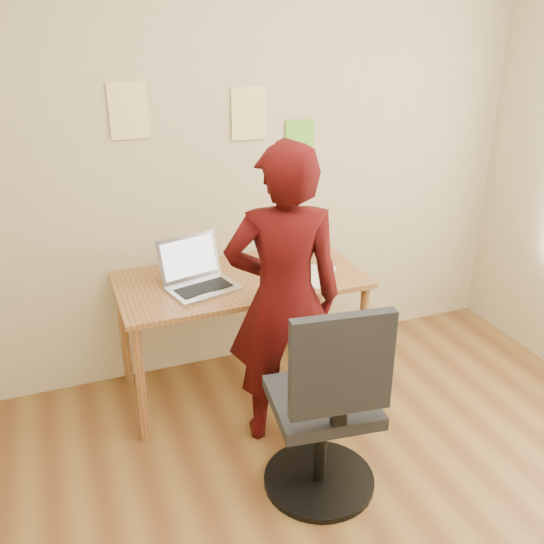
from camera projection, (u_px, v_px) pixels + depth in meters
name	position (u px, v px, depth m)	size (l,w,h in m)	color
room	(419.00, 264.00, 2.10)	(3.58, 3.58, 2.78)	brown
desk	(241.00, 291.00, 3.50)	(1.40, 0.70, 0.74)	#A16637
laptop	(198.00, 278.00, 3.33)	(0.43, 0.40, 0.26)	#B4B4BB
paper_sheet	(314.00, 276.00, 3.48)	(0.23, 0.32, 0.00)	white
phone	(279.00, 285.00, 3.36)	(0.12, 0.14, 0.01)	black
wall_note_left	(129.00, 111.00, 3.24)	(0.21, 0.00, 0.30)	#FFE498
wall_note_mid	(249.00, 113.00, 3.48)	(0.21, 0.00, 0.30)	#FFE498
wall_note_right	(300.00, 140.00, 3.65)	(0.18, 0.00, 0.24)	#70D22F
office_chair	(326.00, 416.00, 2.77)	(0.55, 0.55, 1.05)	black
person	(284.00, 300.00, 3.04)	(0.59, 0.39, 1.63)	#370707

